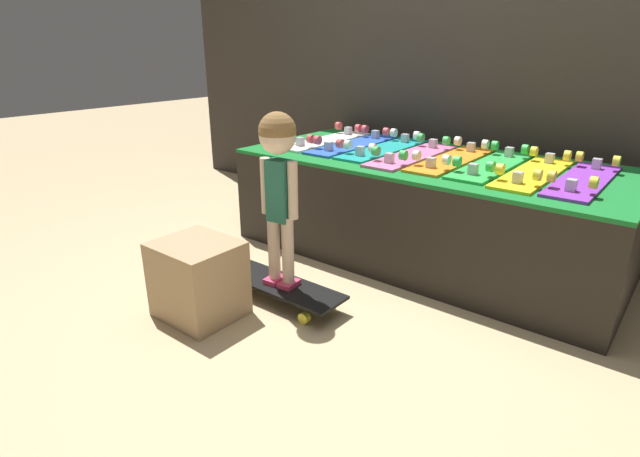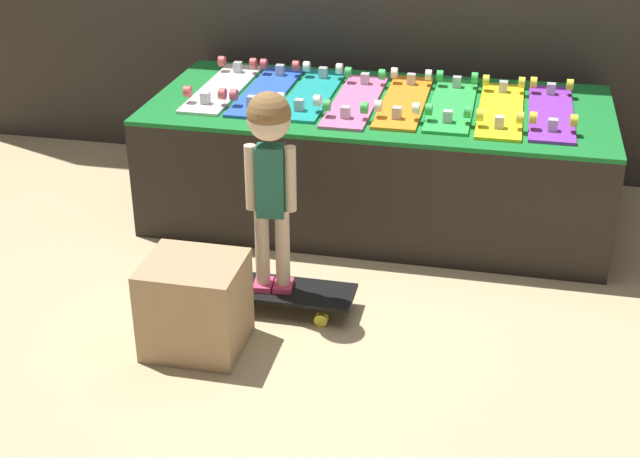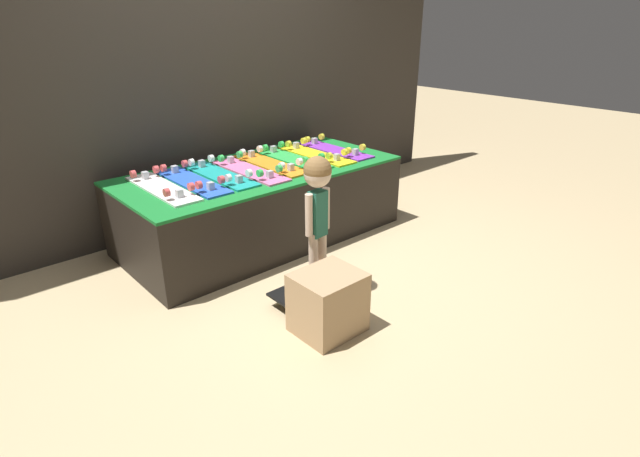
{
  "view_description": "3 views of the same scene",
  "coord_description": "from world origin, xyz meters",
  "px_view_note": "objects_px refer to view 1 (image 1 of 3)",
  "views": [
    {
      "loc": [
        1.21,
        -1.9,
        1.18
      ],
      "look_at": [
        -0.2,
        -0.13,
        0.33
      ],
      "focal_mm": 28.0,
      "sensor_mm": 36.0,
      "label": 1
    },
    {
      "loc": [
        0.57,
        -3.29,
        1.89
      ],
      "look_at": [
        -0.13,
        -0.1,
        0.25
      ],
      "focal_mm": 50.0,
      "sensor_mm": 36.0,
      "label": 2
    },
    {
      "loc": [
        -2.08,
        -2.4,
        1.65
      ],
      "look_at": [
        -0.07,
        -0.14,
        0.33
      ],
      "focal_mm": 28.0,
      "sensor_mm": 36.0,
      "label": 3
    }
  ],
  "objects_px": {
    "skateboard_on_floor": "(282,287)",
    "child": "(278,168)",
    "skateboard_teal_on_rack": "(384,148)",
    "skateboard_white_on_rack": "(326,139)",
    "skateboard_green_on_rack": "(492,164)",
    "skateboard_purple_on_rack": "(584,178)",
    "storage_box": "(198,279)",
    "skateboard_yellow_on_rack": "(534,172)",
    "skateboard_pink_on_rack": "(412,154)",
    "skateboard_blue_on_rack": "(353,144)",
    "skateboard_orange_on_rack": "(452,158)"
  },
  "relations": [
    {
      "from": "skateboard_white_on_rack",
      "to": "storage_box",
      "type": "xyz_separation_m",
      "value": [
        0.3,
        -1.31,
        -0.41
      ]
    },
    {
      "from": "skateboard_white_on_rack",
      "to": "skateboard_on_floor",
      "type": "relative_size",
      "value": 1.18
    },
    {
      "from": "skateboard_green_on_rack",
      "to": "storage_box",
      "type": "xyz_separation_m",
      "value": [
        -0.81,
        -1.3,
        -0.41
      ]
    },
    {
      "from": "skateboard_green_on_rack",
      "to": "skateboard_on_floor",
      "type": "xyz_separation_m",
      "value": [
        -0.6,
        -0.98,
        -0.51
      ]
    },
    {
      "from": "skateboard_purple_on_rack",
      "to": "skateboard_teal_on_rack",
      "type": "bearing_deg",
      "value": 178.69
    },
    {
      "from": "skateboard_white_on_rack",
      "to": "skateboard_orange_on_rack",
      "type": "height_order",
      "value": "same"
    },
    {
      "from": "skateboard_blue_on_rack",
      "to": "skateboard_green_on_rack",
      "type": "relative_size",
      "value": 1.0
    },
    {
      "from": "skateboard_white_on_rack",
      "to": "skateboard_teal_on_rack",
      "type": "relative_size",
      "value": 1.0
    },
    {
      "from": "skateboard_teal_on_rack",
      "to": "child",
      "type": "height_order",
      "value": "child"
    },
    {
      "from": "skateboard_yellow_on_rack",
      "to": "child",
      "type": "xyz_separation_m",
      "value": [
        -0.82,
        -0.95,
        0.08
      ]
    },
    {
      "from": "skateboard_teal_on_rack",
      "to": "skateboard_pink_on_rack",
      "type": "relative_size",
      "value": 1.0
    },
    {
      "from": "skateboard_orange_on_rack",
      "to": "skateboard_purple_on_rack",
      "type": "height_order",
      "value": "same"
    },
    {
      "from": "skateboard_white_on_rack",
      "to": "skateboard_yellow_on_rack",
      "type": "xyz_separation_m",
      "value": [
        1.32,
        -0.04,
        0.0
      ]
    },
    {
      "from": "skateboard_green_on_rack",
      "to": "skateboard_purple_on_rack",
      "type": "xyz_separation_m",
      "value": [
        0.44,
        -0.01,
        0.0
      ]
    },
    {
      "from": "skateboard_teal_on_rack",
      "to": "skateboard_purple_on_rack",
      "type": "bearing_deg",
      "value": -1.31
    },
    {
      "from": "skateboard_yellow_on_rack",
      "to": "storage_box",
      "type": "distance_m",
      "value": 1.68
    },
    {
      "from": "skateboard_on_floor",
      "to": "child",
      "type": "distance_m",
      "value": 0.58
    },
    {
      "from": "skateboard_blue_on_rack",
      "to": "skateboard_orange_on_rack",
      "type": "height_order",
      "value": "same"
    },
    {
      "from": "skateboard_white_on_rack",
      "to": "storage_box",
      "type": "distance_m",
      "value": 1.4
    },
    {
      "from": "skateboard_teal_on_rack",
      "to": "skateboard_blue_on_rack",
      "type": "bearing_deg",
      "value": -179.76
    },
    {
      "from": "skateboard_teal_on_rack",
      "to": "skateboard_on_floor",
      "type": "height_order",
      "value": "skateboard_teal_on_rack"
    },
    {
      "from": "skateboard_orange_on_rack",
      "to": "skateboard_blue_on_rack",
      "type": "bearing_deg",
      "value": 178.96
    },
    {
      "from": "skateboard_blue_on_rack",
      "to": "child",
      "type": "distance_m",
      "value": 1.03
    },
    {
      "from": "skateboard_yellow_on_rack",
      "to": "skateboard_pink_on_rack",
      "type": "bearing_deg",
      "value": -178.83
    },
    {
      "from": "skateboard_purple_on_rack",
      "to": "child",
      "type": "xyz_separation_m",
      "value": [
        -1.04,
        -0.96,
        0.08
      ]
    },
    {
      "from": "skateboard_purple_on_rack",
      "to": "skateboard_green_on_rack",
      "type": "bearing_deg",
      "value": 178.2
    },
    {
      "from": "skateboard_on_floor",
      "to": "child",
      "type": "relative_size",
      "value": 0.8
    },
    {
      "from": "skateboard_teal_on_rack",
      "to": "skateboard_orange_on_rack",
      "type": "bearing_deg",
      "value": -1.68
    },
    {
      "from": "skateboard_green_on_rack",
      "to": "skateboard_on_floor",
      "type": "relative_size",
      "value": 1.18
    },
    {
      "from": "skateboard_pink_on_rack",
      "to": "skateboard_orange_on_rack",
      "type": "relative_size",
      "value": 1.0
    },
    {
      "from": "skateboard_yellow_on_rack",
      "to": "child",
      "type": "distance_m",
      "value": 1.25
    },
    {
      "from": "skateboard_blue_on_rack",
      "to": "skateboard_orange_on_rack",
      "type": "xyz_separation_m",
      "value": [
        0.66,
        -0.01,
        0.0
      ]
    },
    {
      "from": "skateboard_teal_on_rack",
      "to": "skateboard_yellow_on_rack",
      "type": "relative_size",
      "value": 1.0
    },
    {
      "from": "skateboard_white_on_rack",
      "to": "skateboard_purple_on_rack",
      "type": "relative_size",
      "value": 1.0
    },
    {
      "from": "skateboard_white_on_rack",
      "to": "child",
      "type": "height_order",
      "value": "child"
    },
    {
      "from": "skateboard_pink_on_rack",
      "to": "child",
      "type": "xyz_separation_m",
      "value": [
        -0.15,
        -0.93,
        0.08
      ]
    },
    {
      "from": "skateboard_pink_on_rack",
      "to": "skateboard_green_on_rack",
      "type": "relative_size",
      "value": 1.0
    },
    {
      "from": "skateboard_yellow_on_rack",
      "to": "skateboard_on_floor",
      "type": "bearing_deg",
      "value": -130.71
    },
    {
      "from": "skateboard_purple_on_rack",
      "to": "child",
      "type": "height_order",
      "value": "child"
    },
    {
      "from": "storage_box",
      "to": "skateboard_green_on_rack",
      "type": "bearing_deg",
      "value": 58.18
    },
    {
      "from": "skateboard_yellow_on_rack",
      "to": "skateboard_on_floor",
      "type": "height_order",
      "value": "skateboard_yellow_on_rack"
    },
    {
      "from": "skateboard_white_on_rack",
      "to": "skateboard_green_on_rack",
      "type": "xyz_separation_m",
      "value": [
        1.1,
        -0.01,
        0.0
      ]
    },
    {
      "from": "skateboard_blue_on_rack",
      "to": "storage_box",
      "type": "height_order",
      "value": "skateboard_blue_on_rack"
    },
    {
      "from": "skateboard_pink_on_rack",
      "to": "skateboard_purple_on_rack",
      "type": "relative_size",
      "value": 1.0
    },
    {
      "from": "skateboard_blue_on_rack",
      "to": "skateboard_teal_on_rack",
      "type": "height_order",
      "value": "same"
    },
    {
      "from": "skateboard_white_on_rack",
      "to": "skateboard_on_floor",
      "type": "distance_m",
      "value": 1.22
    },
    {
      "from": "skateboard_teal_on_rack",
      "to": "skateboard_on_floor",
      "type": "bearing_deg",
      "value": -86.2
    },
    {
      "from": "skateboard_white_on_rack",
      "to": "skateboard_green_on_rack",
      "type": "bearing_deg",
      "value": -0.65
    },
    {
      "from": "skateboard_blue_on_rack",
      "to": "skateboard_purple_on_rack",
      "type": "height_order",
      "value": "same"
    },
    {
      "from": "skateboard_yellow_on_rack",
      "to": "child",
      "type": "height_order",
      "value": "child"
    }
  ]
}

